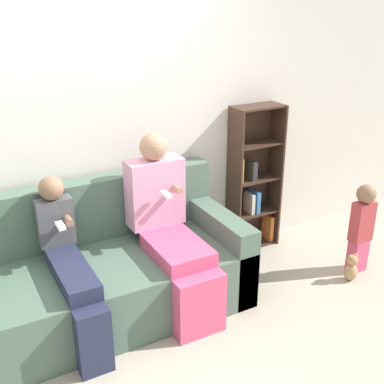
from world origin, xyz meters
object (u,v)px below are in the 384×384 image
(couch, at_px, (99,277))
(adult_seated, at_px, (169,223))
(child_seated, at_px, (71,267))
(toddler_standing, at_px, (362,225))
(bookshelf, at_px, (252,182))
(teddy_bear, at_px, (351,268))

(couch, bearing_deg, adult_seated, -10.39)
(couch, xyz_separation_m, child_seated, (-0.23, -0.16, 0.24))
(child_seated, height_order, toddler_standing, child_seated)
(bookshelf, bearing_deg, teddy_bear, -68.88)
(teddy_bear, bearing_deg, couch, 163.74)
(teddy_bear, bearing_deg, toddler_standing, 30.79)
(adult_seated, distance_m, child_seated, 0.78)
(couch, height_order, bookshelf, bookshelf)
(child_seated, bearing_deg, toddler_standing, -7.51)
(adult_seated, relative_size, teddy_bear, 5.25)
(adult_seated, distance_m, toddler_standing, 1.69)
(couch, bearing_deg, toddler_standing, -12.49)
(toddler_standing, distance_m, teddy_bear, 0.38)
(couch, height_order, adult_seated, adult_seated)
(child_seated, height_order, bookshelf, bookshelf)
(couch, distance_m, child_seated, 0.37)
(couch, height_order, toddler_standing, couch)
(adult_seated, bearing_deg, toddler_standing, -13.18)
(bookshelf, xyz_separation_m, teddy_bear, (0.37, -0.95, -0.52))
(child_seated, distance_m, bookshelf, 1.93)
(couch, relative_size, child_seated, 1.99)
(bookshelf, distance_m, teddy_bear, 1.14)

